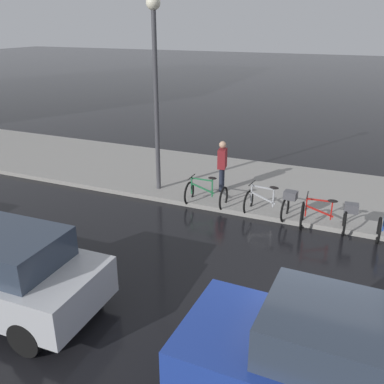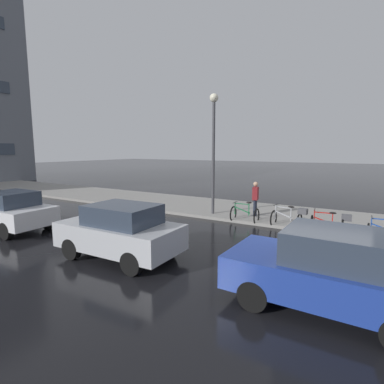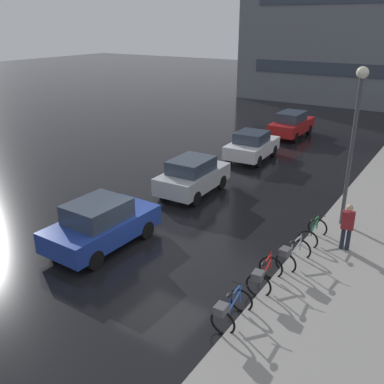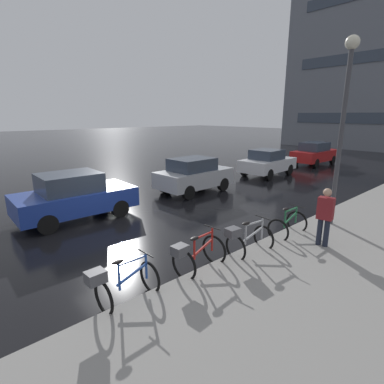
{
  "view_description": "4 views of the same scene",
  "coord_description": "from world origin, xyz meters",
  "views": [
    {
      "loc": [
        -7.09,
        -0.65,
        5.18
      ],
      "look_at": [
        1.59,
        3.11,
        1.38
      ],
      "focal_mm": 40.0,
      "sensor_mm": 36.0,
      "label": 1
    },
    {
      "loc": [
        -8.58,
        -1.08,
        3.27
      ],
      "look_at": [
        1.23,
        4.81,
        1.63
      ],
      "focal_mm": 28.0,
      "sensor_mm": 36.0,
      "label": 2
    },
    {
      "loc": [
        7.5,
        -9.77,
        7.23
      ],
      "look_at": [
        -0.62,
        2.75,
        1.24
      ],
      "focal_mm": 40.0,
      "sensor_mm": 36.0,
      "label": 3
    },
    {
      "loc": [
        8.22,
        -4.24,
        3.64
      ],
      "look_at": [
        0.46,
        2.74,
        0.93
      ],
      "focal_mm": 28.0,
      "sensor_mm": 36.0,
      "label": 4
    }
  ],
  "objects": [
    {
      "name": "ground_plane",
      "position": [
        0.0,
        0.0,
        0.0
      ],
      "size": [
        140.0,
        140.0,
        0.0
      ],
      "primitive_type": "plane",
      "color": "black"
    },
    {
      "name": "sidewalk_kerb",
      "position": [
        6.0,
        10.0,
        0.07
      ],
      "size": [
        4.8,
        60.0,
        0.14
      ],
      "primitive_type": "cube",
      "color": "gray",
      "rests_on": "ground"
    },
    {
      "name": "bicycle_second",
      "position": [
        3.55,
        0.08,
        0.49
      ],
      "size": [
        0.85,
        1.42,
        1.01
      ],
      "color": "black",
      "rests_on": "ground"
    },
    {
      "name": "bicycle_third",
      "position": [
        3.79,
        1.65,
        0.5
      ],
      "size": [
        0.81,
        1.43,
        0.98
      ],
      "color": "black",
      "rests_on": "ground"
    },
    {
      "name": "bicycle_farthest",
      "position": [
        3.82,
        3.62,
        0.4
      ],
      "size": [
        0.73,
        1.16,
        0.98
      ],
      "color": "black",
      "rests_on": "ground"
    },
    {
      "name": "car_blue",
      "position": [
        -2.18,
        -0.51,
        0.83
      ],
      "size": [
        2.03,
        4.06,
        1.68
      ],
      "color": "navy",
      "rests_on": "ground"
    },
    {
      "name": "car_silver",
      "position": [
        -2.21,
        5.25,
        0.84
      ],
      "size": [
        1.94,
        3.8,
        1.65
      ],
      "color": "#B2B5BA",
      "rests_on": "ground"
    },
    {
      "name": "pedestrian",
      "position": [
        4.94,
        3.53,
        0.99
      ],
      "size": [
        0.43,
        0.3,
        1.76
      ],
      "color": "#1E2333",
      "rests_on": "ground"
    },
    {
      "name": "streetlamp",
      "position": [
        4.32,
        5.46,
        3.85
      ],
      "size": [
        0.41,
        0.41,
        5.85
      ],
      "color": "#424247",
      "rests_on": "ground"
    }
  ]
}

